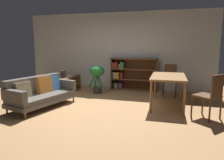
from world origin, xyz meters
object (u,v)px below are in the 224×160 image
dining_chair_near (211,94)px  dining_chair_far (170,78)px  potted_floor_plant (97,74)px  dining_table (168,79)px  open_laptop (67,75)px  fabric_couch (40,92)px  bookshelf (130,74)px  media_console (67,84)px  desk_speaker (63,74)px

dining_chair_near → dining_chair_far: size_ratio=1.00×
potted_floor_plant → dining_table: 2.38m
open_laptop → fabric_couch: bearing=-84.0°
fabric_couch → bookshelf: (1.83, 2.67, 0.17)m
potted_floor_plant → bookshelf: (0.92, 0.90, -0.08)m
fabric_couch → open_laptop: 1.83m
dining_table → potted_floor_plant: bearing=159.3°
open_laptop → bookshelf: bearing=23.0°
dining_table → dining_chair_near: (0.88, -0.77, -0.17)m
dining_table → bookshelf: (-1.31, 1.75, -0.17)m
media_console → dining_table: 3.38m
fabric_couch → bookshelf: bookshelf is taller
desk_speaker → open_laptop: bearing=100.7°
dining_table → desk_speaker: bearing=171.0°
media_console → dining_chair_far: bearing=7.3°
dining_chair_far → potted_floor_plant: bearing=-171.6°
desk_speaker → dining_chair_far: dining_chair_far is taller
open_laptop → desk_speaker: 0.39m
dining_chair_near → media_console: bearing=159.8°
desk_speaker → potted_floor_plant: 1.08m
media_console → bookshelf: 2.21m
potted_floor_plant → bookshelf: bearing=44.5°
media_console → dining_chair_far: size_ratio=1.22×
media_console → bookshelf: bookshelf is taller
open_laptop → dining_chair_far: 3.39m
fabric_couch → potted_floor_plant: potted_floor_plant is taller
dining_chair_near → dining_chair_far: bearing=113.0°
dining_chair_near → bookshelf: bookshelf is taller
dining_chair_far → desk_speaker: bearing=-168.6°
open_laptop → dining_table: size_ratio=0.32×
fabric_couch → dining_chair_near: dining_chair_near is taller
desk_speaker → bookshelf: bookshelf is taller
desk_speaker → bookshelf: size_ratio=0.15×
media_console → bookshelf: (1.96, 0.99, 0.29)m
desk_speaker → dining_table: (3.26, -0.52, 0.07)m
dining_chair_near → bookshelf: 3.33m
fabric_couch → bookshelf: 3.25m
potted_floor_plant → desk_speaker: bearing=-162.4°
dining_chair_far → dining_table: bearing=-92.5°
dining_table → dining_chair_near: dining_chair_near is taller
fabric_couch → media_console: size_ratio=1.58×
dining_table → dining_chair_far: (0.05, 1.18, -0.18)m
open_laptop → dining_table: bearing=-15.0°
open_laptop → dining_chair_near: (4.21, -1.66, -0.00)m
potted_floor_plant → dining_chair_near: size_ratio=0.93×
media_console → potted_floor_plant: (1.04, 0.09, 0.37)m
bookshelf → dining_chair_near: bearing=-49.0°
open_laptop → bookshelf: (2.02, 0.86, -0.00)m
desk_speaker → dining_chair_near: size_ratio=0.24×
fabric_couch → potted_floor_plant: (0.91, 1.77, 0.25)m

